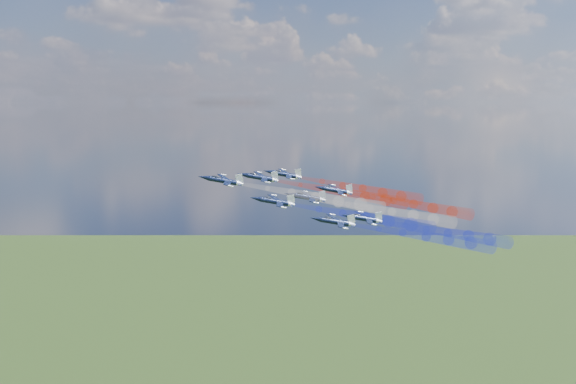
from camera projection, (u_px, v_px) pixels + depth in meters
jet_lead at (223, 181)px, 157.25m from camera, size 13.12×11.39×6.74m
trail_lead at (315, 197)px, 164.92m from camera, size 36.28×12.55×11.60m
jet_inner_left at (275, 202)px, 154.67m from camera, size 13.12×11.39×6.74m
trail_inner_left at (366, 217)px, 162.34m from camera, size 36.28×12.55×11.60m
jet_inner_right at (260, 178)px, 170.03m from camera, size 13.12×11.39×6.74m
trail_inner_right at (344, 193)px, 177.70m from camera, size 36.28×12.55×11.60m
jet_outer_left at (335, 222)px, 149.88m from camera, size 13.12×11.39×6.74m
trail_outer_left at (426, 236)px, 157.55m from camera, size 36.28×12.55×11.60m
jet_center_third at (307, 197)px, 164.71m from camera, size 13.12×11.39×6.74m
trail_center_third at (392, 212)px, 172.38m from camera, size 36.28×12.55×11.60m
jet_outer_right at (284, 174)px, 180.57m from camera, size 13.12×11.39×6.74m
trail_outer_right at (363, 189)px, 188.24m from camera, size 36.28×12.55×11.60m
jet_rear_left at (363, 218)px, 160.36m from camera, size 13.12×11.39×6.74m
trail_rear_left at (448, 233)px, 168.03m from camera, size 36.28×12.55×11.60m
jet_rear_right at (335, 190)px, 176.14m from camera, size 13.12×11.39×6.74m
trail_rear_right at (413, 204)px, 183.81m from camera, size 36.28×12.55×11.60m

